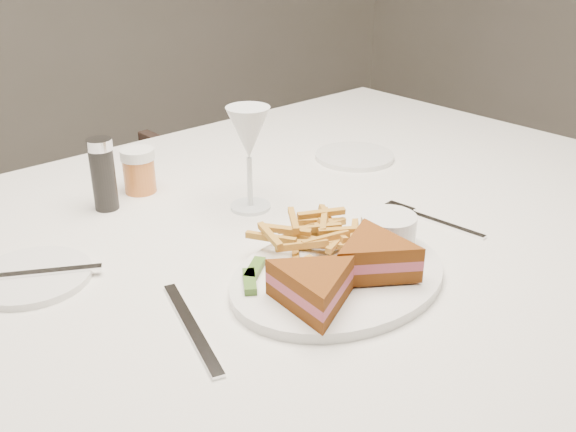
# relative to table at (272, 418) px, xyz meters

# --- Properties ---
(table) EXTENTS (1.73, 1.26, 0.75)m
(table) POSITION_rel_table_xyz_m (0.00, 0.00, 0.00)
(table) COLOR silver
(table) RESTS_ON ground
(chair_far) EXTENTS (0.65, 0.62, 0.61)m
(chair_far) POSITION_rel_table_xyz_m (0.07, 0.96, -0.07)
(chair_far) COLOR #48342C
(chair_far) RESTS_ON ground
(table_setting) EXTENTS (0.83, 0.62, 0.18)m
(table_setting) POSITION_rel_table_xyz_m (-0.01, -0.07, 0.41)
(table_setting) COLOR white
(table_setting) RESTS_ON table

